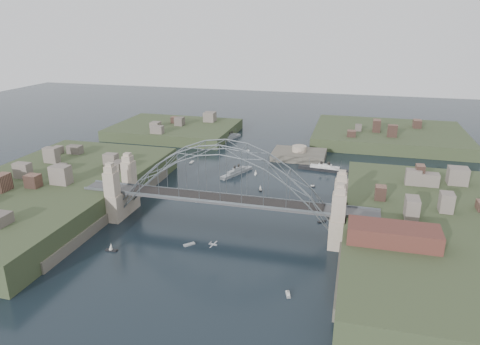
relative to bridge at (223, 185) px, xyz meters
name	(u,v)px	position (x,y,z in m)	size (l,w,h in m)	color
ground	(224,226)	(0.00, 0.00, -12.32)	(500.00, 500.00, 0.00)	black
bridge	(223,185)	(0.00, 0.00, 0.00)	(84.00, 13.80, 24.60)	#47484A
shore_west	(49,199)	(-57.32, 0.00, -10.35)	(50.50, 90.00, 12.00)	#323F23
shore_east	(442,245)	(57.32, 0.00, -10.35)	(50.50, 90.00, 12.00)	#323F23
headland_nw	(175,133)	(-55.00, 95.00, -11.82)	(60.00, 45.00, 9.00)	#323F23
headland_ne	(388,139)	(50.00, 110.00, -11.57)	(70.00, 55.00, 9.50)	#323F23
fort_island	(299,159)	(12.00, 70.00, -12.66)	(22.00, 16.00, 9.40)	#544F43
wharf_shed	(393,235)	(44.00, -14.00, -2.32)	(20.00, 8.00, 4.00)	#592D26
finger_pier	(367,303)	(39.00, -28.00, -11.62)	(4.00, 22.00, 1.40)	#47484A
naval_cruiser_near	(237,172)	(-8.11, 43.58, -11.55)	(8.83, 16.11, 5.00)	#91969A
naval_cruiser_far	(231,138)	(-24.54, 93.10, -11.54)	(6.31, 14.91, 5.05)	#91969A
ocean_liner	(325,169)	(23.87, 56.12, -11.55)	(20.60, 5.13, 5.01)	black
aeroplane	(213,244)	(3.14, -19.21, -7.70)	(1.95, 3.54, 0.52)	#ADAEB5
small_boat_a	(196,201)	(-14.00, 14.78, -12.17)	(2.35, 2.53, 0.45)	silver
small_boat_b	(260,188)	(4.26, 29.08, -11.31)	(1.53, 1.66, 2.38)	silver
small_boat_c	(189,244)	(-5.39, -13.13, -12.17)	(2.82, 2.90, 0.45)	silver
small_boat_d	(312,186)	(21.13, 37.27, -12.03)	(1.98, 1.12, 1.43)	silver
small_boat_e	(192,162)	(-29.76, 52.59, -12.17)	(1.23, 3.41, 0.45)	silver
small_boat_f	(256,172)	(-1.02, 44.96, -11.34)	(1.01, 1.79, 2.38)	silver
small_boat_g	(288,294)	(22.88, -28.43, -12.04)	(1.49, 2.55, 1.43)	silver
small_boat_h	(248,151)	(-11.42, 74.65, -12.03)	(1.83, 0.91, 1.43)	silver
small_boat_i	(322,222)	(26.74, 9.63, -12.17)	(2.52, 2.35, 0.45)	silver
small_boat_j	(111,248)	(-23.36, -21.08, -11.57)	(3.04, 1.11, 2.38)	silver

